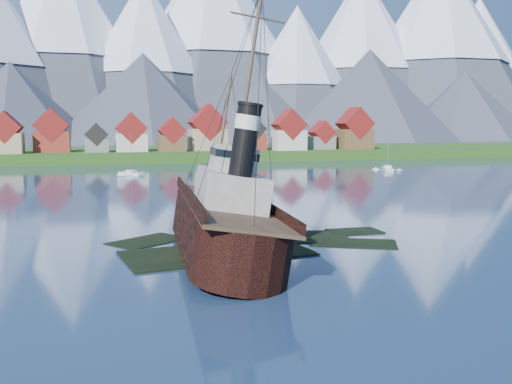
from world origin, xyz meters
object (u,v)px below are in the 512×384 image
object	(u,v)px
sailboat_d	(387,169)
sailboat_e	(220,170)
tugboat_wreck	(215,218)
sailboat_c	(131,174)

from	to	relation	value
sailboat_d	sailboat_e	xyz separation A→B (m)	(-45.13, 9.47, -0.04)
tugboat_wreck	sailboat_e	distance (m)	98.17
tugboat_wreck	sailboat_d	world-z (taller)	tugboat_wreck
tugboat_wreck	sailboat_c	distance (m)	91.11
tugboat_wreck	sailboat_c	size ratio (longest dim) A/B	3.16
tugboat_wreck	sailboat_e	xyz separation A→B (m)	(20.97, 95.85, -3.08)
sailboat_c	sailboat_d	size ratio (longest dim) A/B	0.88
sailboat_d	tugboat_wreck	bearing A→B (deg)	-106.48
sailboat_c	sailboat_e	size ratio (longest dim) A/B	0.99
sailboat_c	sailboat_e	distance (m)	24.36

